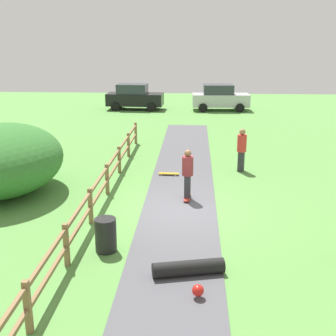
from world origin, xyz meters
name	(u,v)px	position (x,y,z in m)	size (l,w,h in m)	color
ground_plane	(179,209)	(0.00, 0.00, 0.00)	(60.00, 60.00, 0.00)	#568E42
asphalt_path	(179,209)	(0.00, 0.00, 0.01)	(2.40, 28.00, 0.02)	#515156
wooden_fence	(99,188)	(-2.60, 0.00, 0.67)	(0.12, 18.12, 1.10)	olive
bush_large	(1,160)	(-6.30, 1.15, 1.24)	(4.19, 5.03, 2.47)	#33702D
trash_bin	(106,235)	(-1.80, -3.04, 0.45)	(0.56, 0.56, 0.90)	black
skater_riding	(188,172)	(0.24, 0.85, 0.99)	(0.40, 0.81, 1.75)	#B23326
skater_fallen	(189,269)	(0.38, -4.24, 0.20)	(1.74, 1.44, 0.36)	black
skateboard_loose	(169,174)	(-0.56, 3.54, 0.09)	(0.81, 0.23, 0.08)	#BF8C19
bystander_red	(242,148)	(2.39, 4.36, 0.99)	(0.50, 0.50, 1.79)	#2D2D33
parked_car_black	(134,97)	(-4.14, 19.98, 0.96)	(4.28, 2.16, 1.92)	black
parked_car_silver	(220,97)	(2.30, 19.97, 0.96)	(4.26, 2.13, 1.92)	#B7B7BC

